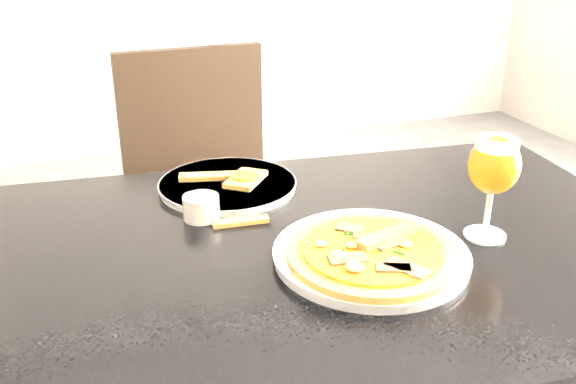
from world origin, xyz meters
name	(u,v)px	position (x,y,z in m)	size (l,w,h in m)	color
dining_table	(328,288)	(0.09, 0.33, 0.66)	(1.27, 0.91, 0.75)	black
chair_far	(208,206)	(0.03, 1.05, 0.51)	(0.44, 0.44, 0.93)	black
plate_main	(371,255)	(0.13, 0.26, 0.76)	(0.31, 0.31, 0.02)	silver
pizza	(373,252)	(0.12, 0.24, 0.78)	(0.27, 0.27, 0.03)	olive
plate_second	(228,185)	(-0.01, 0.62, 0.76)	(0.28, 0.28, 0.01)	silver
crust_scraps	(233,178)	(0.00, 0.62, 0.77)	(0.18, 0.12, 0.01)	olive
loose_crust	(240,221)	(-0.03, 0.45, 0.75)	(0.10, 0.02, 0.01)	olive
sauce_cup	(201,206)	(-0.09, 0.50, 0.77)	(0.07, 0.07, 0.04)	beige
beer_glass	(494,166)	(0.35, 0.27, 0.88)	(0.09, 0.09, 0.18)	silver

